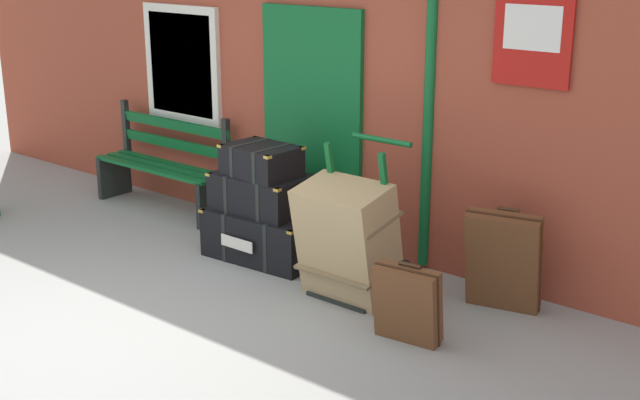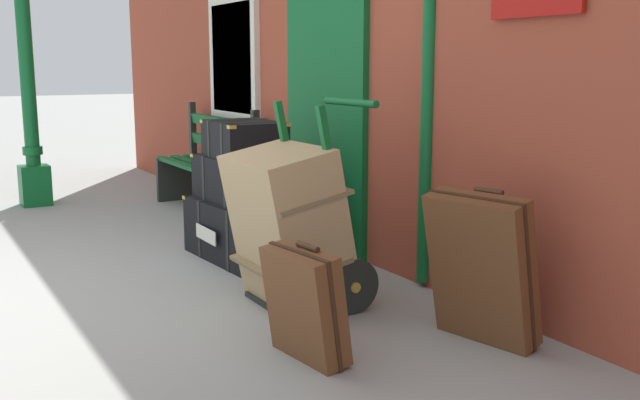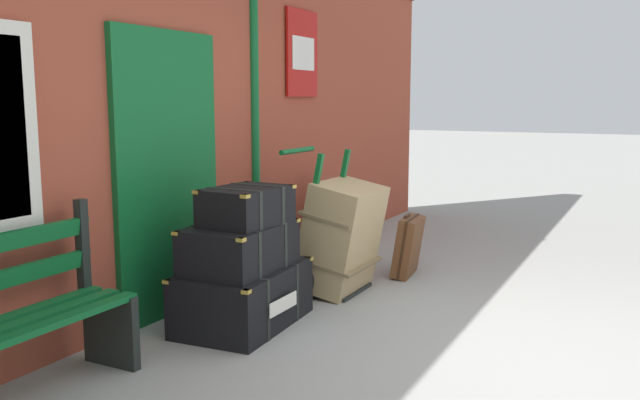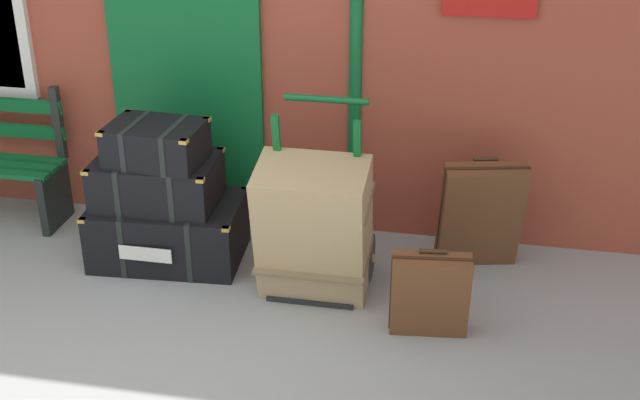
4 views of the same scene
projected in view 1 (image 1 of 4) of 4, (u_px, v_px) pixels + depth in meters
name	position (u px, v px, depth m)	size (l,w,h in m)	color
ground_plane	(104.00, 330.00, 6.01)	(60.00, 60.00, 0.00)	gray
brick_facade	(331.00, 63.00, 7.46)	(10.40, 0.35, 3.20)	#9E422D
platform_bench	(164.00, 166.00, 8.57)	(1.60, 0.43, 1.01)	#0F5B28
steamer_trunk_base	(268.00, 234.00, 7.32)	(1.05, 0.72, 0.43)	black
steamer_trunk_middle	(262.00, 192.00, 7.23)	(0.83, 0.58, 0.33)	black
steamer_trunk_top	(261.00, 161.00, 7.10)	(0.63, 0.48, 0.27)	black
porters_trolley	(361.00, 259.00, 6.58)	(0.71, 0.60, 1.20)	black
large_brown_trunk	(348.00, 240.00, 6.39)	(0.70, 0.60, 0.95)	tan
suitcase_caramel	(408.00, 304.00, 5.76)	(0.48, 0.28, 0.57)	brown
suitcase_umber	(503.00, 261.00, 6.21)	(0.60, 0.43, 0.80)	brown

